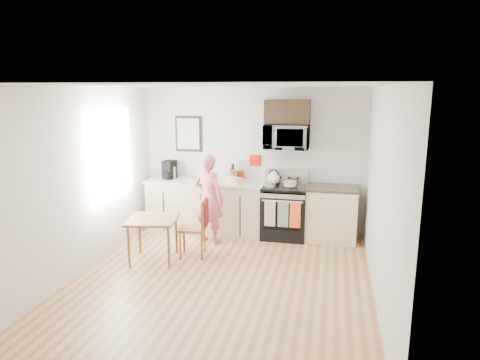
% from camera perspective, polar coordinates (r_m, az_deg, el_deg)
% --- Properties ---
extents(floor, '(4.60, 4.60, 0.00)m').
position_cam_1_polar(floor, '(5.96, -2.62, -13.34)').
color(floor, '#955F39').
rests_on(floor, ground).
extents(back_wall, '(4.00, 0.04, 2.60)m').
position_cam_1_polar(back_wall, '(7.74, 1.69, 2.68)').
color(back_wall, beige).
rests_on(back_wall, floor).
extents(front_wall, '(4.00, 0.04, 2.60)m').
position_cam_1_polar(front_wall, '(3.46, -12.84, -9.51)').
color(front_wall, beige).
rests_on(front_wall, floor).
extents(left_wall, '(0.04, 4.60, 2.60)m').
position_cam_1_polar(left_wall, '(6.35, -20.46, -0.14)').
color(left_wall, beige).
rests_on(left_wall, floor).
extents(right_wall, '(0.04, 4.60, 2.60)m').
position_cam_1_polar(right_wall, '(5.38, 18.29, -2.07)').
color(right_wall, beige).
rests_on(right_wall, floor).
extents(ceiling, '(4.00, 4.60, 0.04)m').
position_cam_1_polar(ceiling, '(5.39, -2.89, 12.50)').
color(ceiling, silver).
rests_on(ceiling, back_wall).
extents(window, '(0.06, 1.40, 1.50)m').
position_cam_1_polar(window, '(6.96, -16.83, 3.21)').
color(window, silver).
rests_on(window, left_wall).
extents(cabinet_left, '(2.10, 0.60, 0.90)m').
position_cam_1_polar(cabinet_left, '(7.82, -4.54, -3.62)').
color(cabinet_left, tan).
rests_on(cabinet_left, floor).
extents(countertop_left, '(2.14, 0.64, 0.04)m').
position_cam_1_polar(countertop_left, '(7.71, -4.60, -0.26)').
color(countertop_left, beige).
rests_on(countertop_left, cabinet_left).
extents(cabinet_right, '(0.84, 0.60, 0.90)m').
position_cam_1_polar(cabinet_right, '(7.50, 12.04, -4.54)').
color(cabinet_right, tan).
rests_on(cabinet_right, floor).
extents(countertop_right, '(0.88, 0.64, 0.04)m').
position_cam_1_polar(countertop_right, '(7.39, 12.20, -1.04)').
color(countertop_right, black).
rests_on(countertop_right, cabinet_right).
extents(range, '(0.76, 0.70, 1.16)m').
position_cam_1_polar(range, '(7.52, 5.92, -4.39)').
color(range, black).
rests_on(range, floor).
extents(microwave, '(0.76, 0.51, 0.42)m').
position_cam_1_polar(microwave, '(7.37, 6.23, 5.76)').
color(microwave, silver).
rests_on(microwave, back_wall).
extents(upper_cabinet, '(0.76, 0.35, 0.40)m').
position_cam_1_polar(upper_cabinet, '(7.38, 6.35, 9.04)').
color(upper_cabinet, black).
rests_on(upper_cabinet, back_wall).
extents(wall_art, '(0.50, 0.04, 0.65)m').
position_cam_1_polar(wall_art, '(7.96, -6.89, 6.14)').
color(wall_art, black).
rests_on(wall_art, back_wall).
extents(wall_trivet, '(0.20, 0.02, 0.20)m').
position_cam_1_polar(wall_trivet, '(7.71, 2.03, 2.65)').
color(wall_trivet, red).
rests_on(wall_trivet, back_wall).
extents(person, '(0.64, 0.52, 1.52)m').
position_cam_1_polar(person, '(7.17, -4.18, -2.51)').
color(person, '#C33549').
rests_on(person, floor).
extents(dining_table, '(0.72, 0.72, 0.66)m').
position_cam_1_polar(dining_table, '(6.56, -11.56, -5.66)').
color(dining_table, brown).
rests_on(dining_table, floor).
extents(chair, '(0.49, 0.45, 0.92)m').
position_cam_1_polar(chair, '(6.62, -5.29, -5.27)').
color(chair, brown).
rests_on(chair, floor).
extents(knife_block, '(0.15, 0.16, 0.21)m').
position_cam_1_polar(knife_block, '(7.69, -0.95, 0.71)').
color(knife_block, brown).
rests_on(knife_block, countertop_left).
extents(utensil_crock, '(0.13, 0.13, 0.40)m').
position_cam_1_polar(utensil_crock, '(7.74, 0.04, 1.18)').
color(utensil_crock, red).
rests_on(utensil_crock, countertop_left).
extents(fruit_bowl, '(0.26, 0.26, 0.09)m').
position_cam_1_polar(fruit_bowl, '(7.82, -6.30, 0.29)').
color(fruit_bowl, white).
rests_on(fruit_bowl, countertop_left).
extents(milk_carton, '(0.10, 0.10, 0.22)m').
position_cam_1_polar(milk_carton, '(7.95, -8.91, 0.98)').
color(milk_carton, tan).
rests_on(milk_carton, countertop_left).
extents(coffee_maker, '(0.24, 0.30, 0.34)m').
position_cam_1_polar(coffee_maker, '(7.95, -9.40, 1.30)').
color(coffee_maker, black).
rests_on(coffee_maker, countertop_left).
extents(bread_bag, '(0.33, 0.30, 0.11)m').
position_cam_1_polar(bread_bag, '(7.44, -0.76, -0.07)').
color(bread_bag, tan).
rests_on(bread_bag, countertop_left).
extents(cake, '(0.27, 0.27, 0.09)m').
position_cam_1_polar(cake, '(7.34, 6.69, -0.55)').
color(cake, black).
rests_on(cake, range).
extents(kettle, '(0.21, 0.21, 0.27)m').
position_cam_1_polar(kettle, '(7.47, 4.50, 0.28)').
color(kettle, white).
rests_on(kettle, range).
extents(pot, '(0.20, 0.33, 0.10)m').
position_cam_1_polar(pot, '(7.28, 4.03, -0.53)').
color(pot, silver).
rests_on(pot, range).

